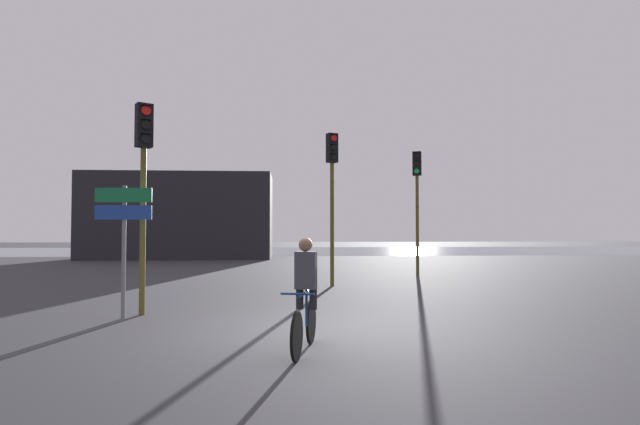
{
  "coord_description": "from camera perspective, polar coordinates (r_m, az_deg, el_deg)",
  "views": [
    {
      "loc": [
        -0.33,
        -8.58,
        1.74
      ],
      "look_at": [
        0.5,
        5.0,
        2.2
      ],
      "focal_mm": 28.0,
      "sensor_mm": 36.0,
      "label": 1
    }
  ],
  "objects": [
    {
      "name": "water_strip",
      "position": [
        40.43,
        -3.04,
        -4.39
      ],
      "size": [
        80.0,
        16.0,
        0.01
      ],
      "primitive_type": "cube",
      "color": "slate",
      "rests_on": "ground"
    },
    {
      "name": "ground_plane",
      "position": [
        8.76,
        -1.3,
        -13.4
      ],
      "size": [
        120.0,
        120.0,
        0.0
      ],
      "primitive_type": "plane",
      "color": "#333338"
    },
    {
      "name": "cyclist",
      "position": [
        7.26,
        -1.69,
        -9.23
      ],
      "size": [
        0.54,
        1.68,
        1.62
      ],
      "rotation": [
        0.0,
        0.0,
        2.92
      ],
      "color": "black",
      "rests_on": "ground"
    },
    {
      "name": "traffic_light_near_left",
      "position": [
        10.9,
        -19.51,
        4.89
      ],
      "size": [
        0.4,
        0.42,
        4.33
      ],
      "rotation": [
        0.0,
        0.0,
        3.7
      ],
      "color": "#4C4719",
      "rests_on": "ground"
    },
    {
      "name": "traffic_light_far_right",
      "position": [
        19.12,
        11.04,
        2.58
      ],
      "size": [
        0.38,
        0.4,
        4.67
      ],
      "rotation": [
        0.0,
        0.0,
        2.8
      ],
      "color": "#4C4719",
      "rests_on": "ground"
    },
    {
      "name": "direction_sign_post",
      "position": [
        10.45,
        -21.53,
        -1.5
      ],
      "size": [
        1.1,
        0.13,
        2.6
      ],
      "rotation": [
        0.0,
        0.0,
        3.11
      ],
      "color": "slate",
      "rests_on": "ground"
    },
    {
      "name": "distant_building",
      "position": [
        31.11,
        -15.75,
        -0.41
      ],
      "size": [
        10.97,
        4.0,
        5.05
      ],
      "primitive_type": "cube",
      "color": "black",
      "rests_on": "ground"
    },
    {
      "name": "traffic_light_center",
      "position": [
        15.36,
        1.39,
        3.71
      ],
      "size": [
        0.38,
        0.4,
        4.7
      ],
      "rotation": [
        0.0,
        0.0,
        3.49
      ],
      "color": "#4C4719",
      "rests_on": "ground"
    }
  ]
}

